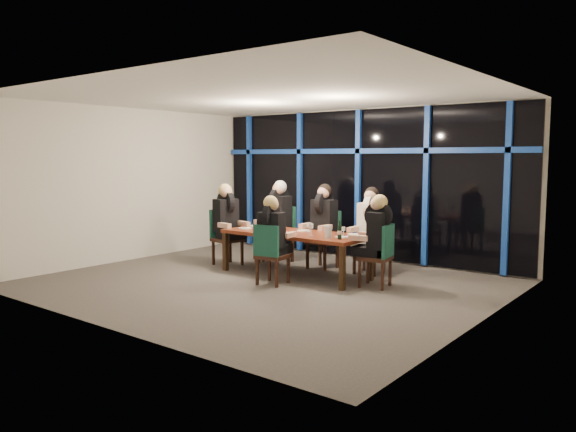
{
  "coord_description": "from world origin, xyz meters",
  "views": [
    {
      "loc": [
        5.76,
        -6.83,
        2.04
      ],
      "look_at": [
        0.0,
        0.6,
        1.05
      ],
      "focal_mm": 35.0,
      "sensor_mm": 36.0,
      "label": 1
    }
  ],
  "objects_px": {
    "chair_near_mid": "(270,251)",
    "diner_end_right": "(376,227)",
    "chair_end_right": "(381,252)",
    "diner_far_mid": "(323,214)",
    "chair_far_left": "(281,231)",
    "chair_far_mid": "(326,236)",
    "dining_table": "(295,236)",
    "diner_far_left": "(278,209)",
    "diner_far_right": "(370,218)",
    "wine_bottle": "(340,232)",
    "chair_far_right": "(372,240)",
    "diner_near_mid": "(273,227)",
    "diner_end_left": "(227,213)",
    "water_pitcher": "(328,232)",
    "chair_end_left": "(225,234)"
  },
  "relations": [
    {
      "from": "chair_end_right",
      "to": "chair_near_mid",
      "type": "distance_m",
      "value": 1.75
    },
    {
      "from": "chair_end_right",
      "to": "diner_far_right",
      "type": "relative_size",
      "value": 0.99
    },
    {
      "from": "chair_far_right",
      "to": "wine_bottle",
      "type": "height_order",
      "value": "wine_bottle"
    },
    {
      "from": "chair_far_mid",
      "to": "water_pitcher",
      "type": "bearing_deg",
      "value": -52.42
    },
    {
      "from": "chair_near_mid",
      "to": "dining_table",
      "type": "bearing_deg",
      "value": -88.31
    },
    {
      "from": "chair_end_right",
      "to": "water_pitcher",
      "type": "distance_m",
      "value": 0.89
    },
    {
      "from": "dining_table",
      "to": "diner_far_mid",
      "type": "relative_size",
      "value": 2.52
    },
    {
      "from": "chair_far_mid",
      "to": "dining_table",
      "type": "bearing_deg",
      "value": -90.05
    },
    {
      "from": "diner_near_mid",
      "to": "water_pitcher",
      "type": "height_order",
      "value": "diner_near_mid"
    },
    {
      "from": "diner_far_left",
      "to": "diner_end_right",
      "type": "bearing_deg",
      "value": -6.39
    },
    {
      "from": "wine_bottle",
      "to": "diner_far_mid",
      "type": "bearing_deg",
      "value": 134.85
    },
    {
      "from": "wine_bottle",
      "to": "water_pitcher",
      "type": "relative_size",
      "value": 1.53
    },
    {
      "from": "chair_far_left",
      "to": "diner_end_left",
      "type": "relative_size",
      "value": 1.06
    },
    {
      "from": "chair_far_mid",
      "to": "diner_far_mid",
      "type": "bearing_deg",
      "value": -90.0
    },
    {
      "from": "chair_far_mid",
      "to": "diner_near_mid",
      "type": "xyz_separation_m",
      "value": [
        0.1,
        -1.66,
        0.34
      ]
    },
    {
      "from": "chair_far_left",
      "to": "diner_far_right",
      "type": "height_order",
      "value": "diner_far_right"
    },
    {
      "from": "chair_near_mid",
      "to": "diner_far_right",
      "type": "height_order",
      "value": "diner_far_right"
    },
    {
      "from": "dining_table",
      "to": "chair_far_left",
      "type": "xyz_separation_m",
      "value": [
        -1.01,
        0.89,
        -0.08
      ]
    },
    {
      "from": "dining_table",
      "to": "water_pitcher",
      "type": "bearing_deg",
      "value": -14.88
    },
    {
      "from": "chair_far_left",
      "to": "diner_end_left",
      "type": "xyz_separation_m",
      "value": [
        -0.57,
        -0.93,
        0.4
      ]
    },
    {
      "from": "dining_table",
      "to": "diner_far_left",
      "type": "relative_size",
      "value": 2.47
    },
    {
      "from": "chair_far_right",
      "to": "diner_far_mid",
      "type": "relative_size",
      "value": 1.01
    },
    {
      "from": "diner_far_right",
      "to": "wine_bottle",
      "type": "height_order",
      "value": "diner_far_right"
    },
    {
      "from": "diner_end_right",
      "to": "diner_near_mid",
      "type": "xyz_separation_m",
      "value": [
        -1.4,
        -0.84,
        -0.02
      ]
    },
    {
      "from": "chair_end_right",
      "to": "chair_near_mid",
      "type": "relative_size",
      "value": 1.02
    },
    {
      "from": "diner_far_left",
      "to": "diner_far_right",
      "type": "bearing_deg",
      "value": 12.93
    },
    {
      "from": "diner_end_right",
      "to": "wine_bottle",
      "type": "xyz_separation_m",
      "value": [
        -0.48,
        -0.29,
        -0.09
      ]
    },
    {
      "from": "dining_table",
      "to": "chair_far_left",
      "type": "height_order",
      "value": "chair_far_left"
    },
    {
      "from": "chair_end_left",
      "to": "diner_end_right",
      "type": "relative_size",
      "value": 1.08
    },
    {
      "from": "diner_far_left",
      "to": "wine_bottle",
      "type": "relative_size",
      "value": 3.57
    },
    {
      "from": "diner_far_right",
      "to": "chair_far_left",
      "type": "bearing_deg",
      "value": 177.01
    },
    {
      "from": "diner_end_right",
      "to": "chair_far_left",
      "type": "bearing_deg",
      "value": -117.29
    },
    {
      "from": "wine_bottle",
      "to": "diner_far_right",
      "type": "bearing_deg",
      "value": 95.08
    },
    {
      "from": "diner_end_right",
      "to": "dining_table",
      "type": "bearing_deg",
      "value": -96.76
    },
    {
      "from": "dining_table",
      "to": "diner_end_right",
      "type": "distance_m",
      "value": 1.55
    },
    {
      "from": "diner_far_mid",
      "to": "diner_near_mid",
      "type": "height_order",
      "value": "diner_far_mid"
    },
    {
      "from": "diner_far_left",
      "to": "diner_end_left",
      "type": "distance_m",
      "value": 1.0
    },
    {
      "from": "diner_far_left",
      "to": "wine_bottle",
      "type": "xyz_separation_m",
      "value": [
        2.07,
        -1.01,
        -0.17
      ]
    },
    {
      "from": "chair_far_mid",
      "to": "diner_far_right",
      "type": "distance_m",
      "value": 1.0
    },
    {
      "from": "chair_near_mid",
      "to": "diner_end_right",
      "type": "height_order",
      "value": "diner_end_right"
    },
    {
      "from": "dining_table",
      "to": "chair_far_right",
      "type": "distance_m",
      "value": 1.38
    },
    {
      "from": "chair_far_left",
      "to": "chair_far_right",
      "type": "distance_m",
      "value": 1.95
    },
    {
      "from": "diner_end_left",
      "to": "water_pitcher",
      "type": "relative_size",
      "value": 5.29
    },
    {
      "from": "chair_far_left",
      "to": "diner_end_right",
      "type": "height_order",
      "value": "diner_end_right"
    },
    {
      "from": "chair_far_right",
      "to": "diner_far_right",
      "type": "xyz_separation_m",
      "value": [
        0.01,
        -0.09,
        0.41
      ]
    },
    {
      "from": "chair_end_right",
      "to": "diner_far_mid",
      "type": "height_order",
      "value": "diner_far_mid"
    },
    {
      "from": "diner_far_left",
      "to": "diner_end_right",
      "type": "xyz_separation_m",
      "value": [
        2.55,
        -0.72,
        -0.08
      ]
    },
    {
      "from": "diner_end_left",
      "to": "wine_bottle",
      "type": "distance_m",
      "value": 2.63
    },
    {
      "from": "chair_far_mid",
      "to": "diner_end_right",
      "type": "distance_m",
      "value": 1.75
    },
    {
      "from": "diner_end_left",
      "to": "chair_near_mid",
      "type": "bearing_deg",
      "value": -104.05
    }
  ]
}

